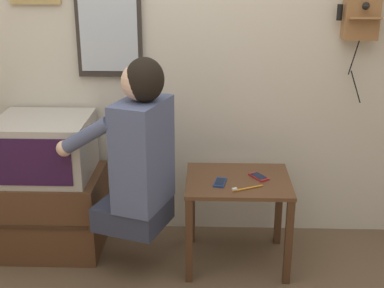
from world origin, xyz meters
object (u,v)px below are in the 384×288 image
object	(u,v)px
cell_phone_held	(220,182)
cell_phone_spare	(259,177)
wall_phone_antique	(362,8)
toothbrush	(245,188)
person	(138,151)
wall_mirror	(108,15)
television	(44,147)

from	to	relation	value
cell_phone_held	cell_phone_spare	size ratio (longest dim) A/B	0.97
wall_phone_antique	toothbrush	distance (m)	1.23
person	toothbrush	distance (m)	0.62
person	cell_phone_held	bearing A→B (deg)	-62.29
wall_mirror	toothbrush	xyz separation A→B (m)	(0.80, -0.53, -0.87)
television	wall_phone_antique	size ratio (longest dim) A/B	0.71
person	wall_mirror	distance (m)	0.87
television	wall_mirror	size ratio (longest dim) A/B	0.74
television	wall_phone_antique	world-z (taller)	wall_phone_antique
wall_mirror	cell_phone_held	size ratio (longest dim) A/B	5.57
television	wall_phone_antique	bearing A→B (deg)	6.36
wall_phone_antique	toothbrush	world-z (taller)	wall_phone_antique
wall_phone_antique	wall_mirror	bearing A→B (deg)	178.39
wall_phone_antique	toothbrush	xyz separation A→B (m)	(-0.66, -0.49, -0.91)
wall_mirror	cell_phone_spare	world-z (taller)	wall_mirror
wall_phone_antique	wall_mirror	xyz separation A→B (m)	(-1.46, 0.04, -0.05)
cell_phone_held	wall_mirror	bearing A→B (deg)	156.46
wall_phone_antique	cell_phone_held	distance (m)	1.28
toothbrush	wall_phone_antique	bearing A→B (deg)	-79.02
television	wall_mirror	bearing A→B (deg)	33.14
person	television	bearing A→B (deg)	84.90
person	wall_phone_antique	bearing A→B (deg)	-49.51
wall_phone_antique	person	bearing A→B (deg)	-158.97
wall_phone_antique	cell_phone_held	bearing A→B (deg)	-152.59
television	cell_phone_held	xyz separation A→B (m)	(1.04, -0.21, -0.12)
wall_phone_antique	cell_phone_spare	world-z (taller)	wall_phone_antique
wall_phone_antique	wall_mirror	world-z (taller)	wall_mirror
toothbrush	wall_mirror	bearing A→B (deg)	30.70
cell_phone_held	toothbrush	xyz separation A→B (m)	(0.14, -0.08, 0.00)
cell_phone_held	cell_phone_spare	bearing A→B (deg)	31.66
wall_mirror	toothbrush	world-z (taller)	wall_mirror
person	cell_phone_spare	xyz separation A→B (m)	(0.67, 0.15, -0.21)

